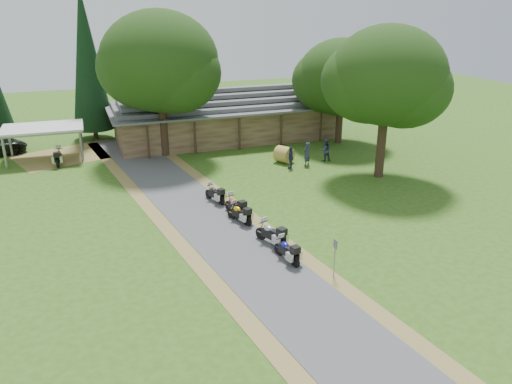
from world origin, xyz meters
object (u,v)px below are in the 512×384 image
object	(u,v)px
carport	(45,143)
motorcycle_carport_a	(58,156)
motorcycle_row_d	(236,205)
motorcycle_row_b	(271,233)
hay_bale	(284,154)
motorcycle_row_a	(287,249)
motorcycle_row_e	(215,193)
motorcycle_row_c	(239,213)
lodge	(224,113)

from	to	relation	value
carport	motorcycle_carport_a	distance (m)	2.40
motorcycle_row_d	motorcycle_carport_a	size ratio (longest dim) A/B	0.97
motorcycle_row_b	hay_bale	xyz separation A→B (m)	(6.56, 13.50, -0.03)
motorcycle_row_a	motorcycle_row_e	xyz separation A→B (m)	(-1.21, 9.00, -0.01)
motorcycle_row_b	hay_bale	size ratio (longest dim) A/B	1.53
motorcycle_row_d	hay_bale	bearing A→B (deg)	-51.49
motorcycle_row_b	motorcycle_row_c	world-z (taller)	motorcycle_row_b
motorcycle_row_d	motorcycle_carport_a	world-z (taller)	motorcycle_carport_a
carport	motorcycle_row_c	world-z (taller)	carport
carport	motorcycle_row_e	world-z (taller)	carport
carport	motorcycle_row_a	size ratio (longest dim) A/B	3.42
carport	motorcycle_row_c	xyz separation A→B (m)	(11.07, -17.94, -0.75)
lodge	motorcycle_carport_a	bearing A→B (deg)	-166.63
lodge	motorcycle_row_d	bearing A→B (deg)	-104.92
motorcycle_row_e	hay_bale	world-z (taller)	hay_bale
lodge	motorcycle_carport_a	world-z (taller)	lodge
motorcycle_row_b	motorcycle_row_e	world-z (taller)	motorcycle_row_b
lodge	carport	size ratio (longest dim) A/B	3.37
motorcycle_row_e	hay_bale	distance (m)	10.05
motorcycle_row_a	carport	bearing A→B (deg)	16.46
carport	motorcycle_row_b	world-z (taller)	carport
motorcycle_row_b	motorcycle_row_d	world-z (taller)	motorcycle_row_b
lodge	motorcycle_row_b	size ratio (longest dim) A/B	10.44
lodge	hay_bale	size ratio (longest dim) A/B	15.95
motorcycle_row_c	motorcycle_row_e	bearing A→B (deg)	-14.85
motorcycle_row_b	motorcycle_row_d	xyz separation A→B (m)	(-0.57, 4.41, -0.01)
motorcycle_row_d	carport	bearing A→B (deg)	20.07
motorcycle_row_b	motorcycle_row_d	size ratio (longest dim) A/B	1.02
motorcycle_row_a	motorcycle_row_b	world-z (taller)	motorcycle_row_b
hay_bale	motorcycle_row_b	bearing A→B (deg)	-115.91
motorcycle_row_e	lodge	bearing A→B (deg)	-38.20
motorcycle_row_b	motorcycle_row_c	size ratio (longest dim) A/B	1.12
motorcycle_row_c	lodge	bearing A→B (deg)	-36.65
motorcycle_row_e	motorcycle_row_c	bearing A→B (deg)	168.33
lodge	motorcycle_carport_a	xyz separation A→B (m)	(-15.08, -3.58, -1.74)
motorcycle_row_a	motorcycle_row_e	world-z (taller)	motorcycle_row_a
hay_bale	motorcycle_carport_a	bearing A→B (deg)	161.71
lodge	motorcycle_row_e	xyz separation A→B (m)	(-5.47, -15.77, -1.83)
motorcycle_row_a	motorcycle_row_e	bearing A→B (deg)	-2.78
carport	motorcycle_row_e	distance (m)	17.79
motorcycle_row_b	motorcycle_row_e	xyz separation A→B (m)	(-1.14, 7.04, -0.08)
motorcycle_row_a	motorcycle_row_b	distance (m)	1.96
motorcycle_row_d	hay_bale	size ratio (longest dim) A/B	1.50
motorcycle_row_e	motorcycle_carport_a	world-z (taller)	motorcycle_carport_a
motorcycle_row_a	motorcycle_row_c	world-z (taller)	motorcycle_row_a
lodge	motorcycle_row_b	bearing A→B (deg)	-100.75
lodge	motorcycle_row_a	bearing A→B (deg)	-99.76
motorcycle_row_e	hay_bale	xyz separation A→B (m)	(7.70, 6.46, 0.05)
motorcycle_row_b	hay_bale	world-z (taller)	motorcycle_row_b
motorcycle_row_a	motorcycle_row_b	size ratio (longest dim) A/B	0.91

